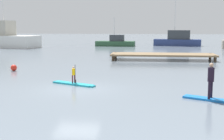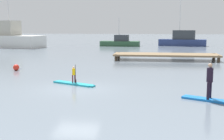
% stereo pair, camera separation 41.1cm
% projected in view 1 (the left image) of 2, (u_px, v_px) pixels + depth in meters
% --- Properties ---
extents(ground_plane, '(240.00, 240.00, 0.00)m').
position_uv_depth(ground_plane, '(76.00, 89.00, 17.36)').
color(ground_plane, slate).
extents(paddleboard_near, '(2.89, 1.68, 0.10)m').
position_uv_depth(paddleboard_near, '(74.00, 84.00, 18.64)').
color(paddleboard_near, '#1E9EB2').
rests_on(paddleboard_near, ground).
extents(paddler_child_solo, '(0.24, 0.35, 1.11)m').
position_uv_depth(paddler_child_solo, '(74.00, 74.00, 18.56)').
color(paddler_child_solo, '#4C1419').
rests_on(paddler_child_solo, paddleboard_near).
extents(paddleboard_far, '(3.03, 1.85, 0.10)m').
position_uv_depth(paddleboard_far, '(216.00, 100.00, 14.55)').
color(paddleboard_far, blue).
rests_on(paddleboard_far, ground).
extents(paddler_adult, '(0.41, 0.49, 1.92)m').
position_uv_depth(paddler_adult, '(211.00, 78.00, 14.57)').
color(paddler_adult, black).
rests_on(paddler_adult, paddleboard_far).
extents(motor_boat_small_navy, '(6.99, 2.53, 5.03)m').
position_uv_depth(motor_boat_small_navy, '(116.00, 42.00, 54.07)').
color(motor_boat_small_navy, '#2D5638').
rests_on(motor_boat_small_navy, ground).
extents(trawler_grey_distant, '(8.49, 3.43, 8.16)m').
position_uv_depth(trawler_grey_distant, '(178.00, 40.00, 54.81)').
color(trawler_grey_distant, navy).
rests_on(trawler_grey_distant, ground).
extents(floating_dock, '(10.77, 3.05, 0.66)m').
position_uv_depth(floating_dock, '(163.00, 55.00, 31.96)').
color(floating_dock, '#846B4C').
rests_on(floating_dock, ground).
extents(mooring_buoy_mid, '(0.50, 0.50, 0.50)m').
position_uv_depth(mooring_buoy_mid, '(14.00, 68.00, 24.33)').
color(mooring_buoy_mid, red).
rests_on(mooring_buoy_mid, ground).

